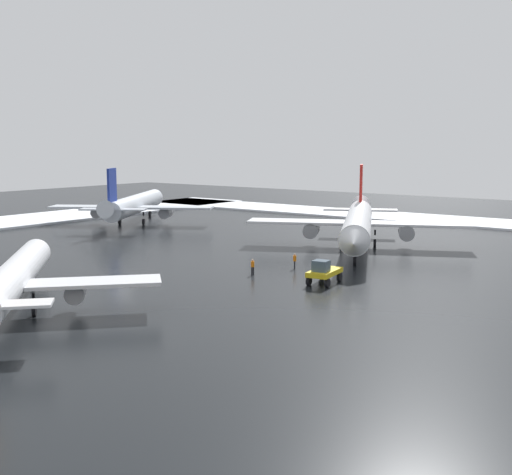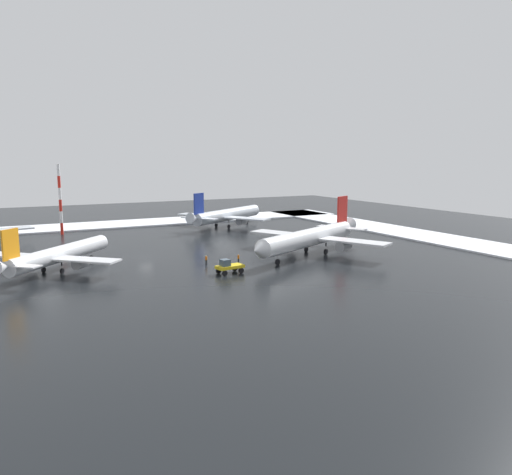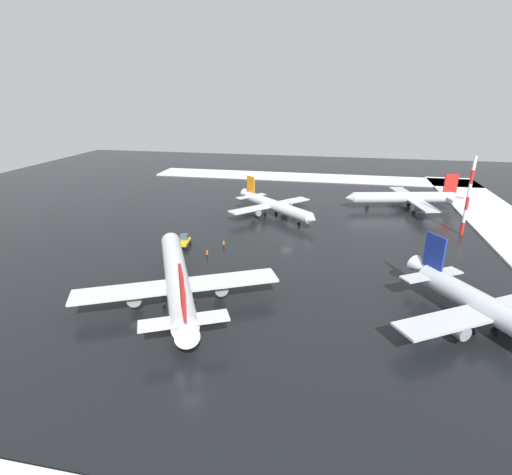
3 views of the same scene
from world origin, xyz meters
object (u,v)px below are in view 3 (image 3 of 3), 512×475
airplane_parked_starboard (405,198)px  ground_crew_beside_wing (207,254)px  antenna_mast (468,197)px  airplane_far_rear (275,206)px  airplane_parked_portside (503,317)px  airplane_distant_tail (177,278)px  ground_crew_mid_apron (224,244)px  pushback_tug (184,241)px

airplane_parked_starboard → ground_crew_beside_wing: (-43.90, 42.25, -2.19)m
airplane_parked_starboard → antenna_mast: (-19.58, -9.58, 5.62)m
airplane_far_rear → airplane_parked_starboard: airplane_parked_starboard is taller
airplane_parked_portside → airplane_parked_starboard: bearing=151.0°
airplane_distant_tail → airplane_far_rear: size_ratio=1.46×
airplane_distant_tail → ground_crew_mid_apron: size_ratio=19.94×
airplane_distant_tail → airplane_far_rear: bearing=-36.0°
airplane_distant_tail → airplane_parked_portside: 45.00m
airplane_parked_starboard → airplane_parked_portside: size_ratio=1.04×
pushback_tug → antenna_mast: antenna_mast is taller
antenna_mast → airplane_parked_starboard: bearing=26.1°
airplane_distant_tail → antenna_mast: bearing=-77.9°
airplane_far_rear → antenna_mast: bearing=35.8°
airplane_distant_tail → ground_crew_mid_apron: airplane_distant_tail is taller
airplane_parked_portside → antenna_mast: antenna_mast is taller
airplane_far_rear → pushback_tug: 29.05m
airplane_distant_tail → ground_crew_beside_wing: bearing=-24.4°
ground_crew_beside_wing → airplane_distant_tail: bearing=-120.8°
ground_crew_mid_apron → airplane_parked_starboard: bearing=65.7°
ground_crew_beside_wing → antenna_mast: (24.33, -51.83, 7.81)m
airplane_distant_tail → airplane_parked_portside: bearing=-118.6°
airplane_distant_tail → airplane_parked_starboard: size_ratio=1.07×
airplane_far_rear → ground_crew_beside_wing: airplane_far_rear is taller
pushback_tug → ground_crew_beside_wing: bearing=-134.5°
airplane_far_rear → ground_crew_beside_wing: 30.97m
antenna_mast → airplane_distant_tail: bearing=128.1°
airplane_distant_tail → pushback_tug: 22.33m
airplane_parked_portside → antenna_mast: 43.23m
airplane_parked_starboard → ground_crew_mid_apron: airplane_parked_starboard is taller
airplane_far_rear → airplane_parked_starboard: size_ratio=0.73×
antenna_mast → airplane_far_rear: bearing=82.9°
airplane_parked_starboard → airplane_parked_portside: 62.06m
ground_crew_beside_wing → ground_crew_mid_apron: size_ratio=1.00×
airplane_far_rear → ground_crew_beside_wing: bearing=-63.1°
airplane_far_rear → pushback_tug: bearing=-78.8°
airplane_far_rear → antenna_mast: (-5.39, -43.31, 5.91)m
airplane_parked_portside → ground_crew_mid_apron: (23.70, 43.69, -2.39)m
airplane_distant_tail → airplane_parked_portside: (-2.07, -44.95, -0.22)m
pushback_tug → ground_crew_beside_wing: (-5.03, -6.71, -0.31)m
airplane_distant_tail → antenna_mast: size_ratio=1.94×
airplane_parked_starboard → airplane_parked_portside: bearing=80.3°
ground_crew_mid_apron → antenna_mast: bearing=42.8°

